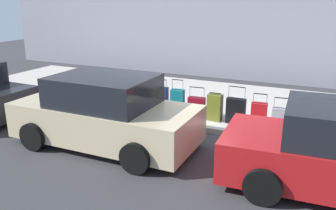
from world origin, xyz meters
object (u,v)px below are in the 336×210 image
object	(u,v)px
bollard_post	(60,87)
suitcase_black_11	(109,92)
suitcase_teal_0	(330,120)
suitcase_navy_8	(161,99)
fire_hydrant	(82,88)
suitcase_black_4	(236,111)
suitcase_olive_5	(215,107)
parked_car_beige_1	(105,113)
suitcase_maroon_6	(197,107)
suitcase_teal_7	(177,102)
suitcase_silver_9	(145,96)
suitcase_silver_2	(280,119)
suitcase_red_3	(259,114)
suitcase_red_10	(128,95)
suitcase_navy_1	(305,121)

from	to	relation	value
bollard_post	suitcase_black_11	bearing A→B (deg)	-176.71
bollard_post	suitcase_teal_0	bearing A→B (deg)	-178.55
suitcase_black_11	bollard_post	distance (m)	1.80
suitcase_navy_8	fire_hydrant	world-z (taller)	suitcase_navy_8
suitcase_black_4	bollard_post	size ratio (longest dim) A/B	1.27
suitcase_black_4	suitcase_olive_5	world-z (taller)	suitcase_black_4
bollard_post	parked_car_beige_1	distance (m)	3.98
suitcase_maroon_6	suitcase_olive_5	bearing A→B (deg)	169.25
suitcase_teal_7	parked_car_beige_1	size ratio (longest dim) A/B	0.24
suitcase_black_4	parked_car_beige_1	bearing A→B (deg)	43.23
suitcase_silver_9	parked_car_beige_1	distance (m)	2.47
suitcase_teal_0	suitcase_silver_9	distance (m)	4.98
suitcase_silver_9	suitcase_olive_5	bearing A→B (deg)	176.60
suitcase_silver_2	suitcase_red_3	distance (m)	0.54
suitcase_silver_2	suitcase_black_4	bearing A→B (deg)	1.46
suitcase_red_10	parked_car_beige_1	size ratio (longest dim) A/B	0.23
suitcase_red_3	suitcase_silver_9	size ratio (longest dim) A/B	0.85
suitcase_red_10	fire_hydrant	size ratio (longest dim) A/B	1.29
suitcase_silver_9	suitcase_red_10	world-z (taller)	suitcase_silver_9
suitcase_teal_0	bollard_post	bearing A→B (deg)	1.45
suitcase_silver_9	suitcase_teal_0	bearing A→B (deg)	179.87
suitcase_maroon_6	suitcase_navy_8	xyz separation A→B (m)	(1.08, 0.03, 0.09)
suitcase_silver_9	fire_hydrant	xyz separation A→B (m)	(2.23, 0.06, 0.02)
suitcase_teal_0	bollard_post	size ratio (longest dim) A/B	1.20
suitcase_navy_1	suitcase_red_3	distance (m)	1.11
suitcase_red_3	suitcase_teal_0	bearing A→B (deg)	-178.67
suitcase_navy_8	suitcase_silver_9	world-z (taller)	suitcase_silver_9
suitcase_silver_2	bollard_post	xyz separation A→B (m)	(6.85, 0.10, 0.11)
suitcase_maroon_6	fire_hydrant	size ratio (longest dim) A/B	1.11
suitcase_navy_1	suitcase_silver_9	xyz separation A→B (m)	(4.43, -0.01, 0.12)
suitcase_navy_1	suitcase_red_10	size ratio (longest dim) A/B	0.80
suitcase_olive_5	suitcase_red_10	bearing A→B (deg)	-2.69
suitcase_black_4	suitcase_silver_9	size ratio (longest dim) A/B	0.99
suitcase_red_3	suitcase_silver_2	bearing A→B (deg)	173.13
suitcase_olive_5	suitcase_teal_7	distance (m)	1.11
suitcase_black_4	suitcase_red_10	xyz separation A→B (m)	(3.33, -0.14, 0.00)
suitcase_olive_5	bollard_post	world-z (taller)	bollard_post
suitcase_navy_1	suitcase_black_4	world-z (taller)	suitcase_black_4
suitcase_black_4	suitcase_black_11	xyz separation A→B (m)	(3.94, -0.03, 0.04)
suitcase_silver_2	suitcase_navy_1	bearing A→B (deg)	-169.94
suitcase_navy_8	suitcase_red_3	bearing A→B (deg)	-179.81
suitcase_silver_2	bollard_post	distance (m)	6.85
suitcase_teal_7	bollard_post	world-z (taller)	suitcase_teal_7
suitcase_teal_0	suitcase_black_4	distance (m)	2.24
suitcase_red_10	suitcase_navy_8	bearing A→B (deg)	177.03
suitcase_red_3	suitcase_maroon_6	distance (m)	1.70
parked_car_beige_1	suitcase_silver_9	bearing A→B (deg)	-83.09
suitcase_red_10	parked_car_beige_1	bearing A→B (deg)	109.87
suitcase_red_3	suitcase_red_10	world-z (taller)	suitcase_red_10
suitcase_silver_9	suitcase_teal_7	bearing A→B (deg)	176.21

